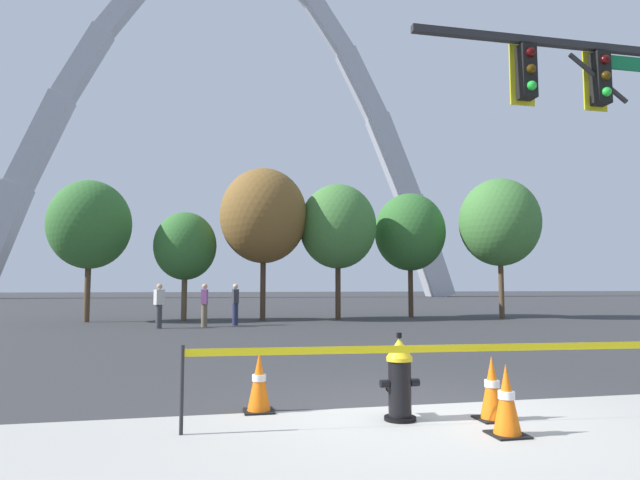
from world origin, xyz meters
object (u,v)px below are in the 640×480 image
(pedestrian_walking_left, at_px, (235,304))
(traffic_cone_curb_edge, at_px, (259,382))
(fire_hydrant, at_px, (399,379))
(traffic_cone_by_hydrant, at_px, (492,389))
(traffic_signal_gantry, at_px, (616,136))
(pedestrian_walking_right, at_px, (204,305))
(pedestrian_standing_center, at_px, (159,305))
(monument_arch, at_px, (229,133))
(traffic_cone_mid_sidewalk, at_px, (507,401))

(pedestrian_walking_left, bearing_deg, traffic_cone_curb_edge, -91.78)
(fire_hydrant, xyz_separation_m, traffic_cone_curb_edge, (-1.53, 0.72, -0.11))
(traffic_cone_by_hydrant, height_order, traffic_signal_gantry, traffic_signal_gantry)
(traffic_signal_gantry, bearing_deg, pedestrian_walking_right, 118.23)
(pedestrian_walking_left, distance_m, pedestrian_standing_center, 2.87)
(pedestrian_standing_center, xyz_separation_m, pedestrian_walking_right, (1.58, 0.35, 0.00))
(monument_arch, height_order, pedestrian_walking_left, monument_arch)
(pedestrian_standing_center, bearing_deg, traffic_signal_gantry, -55.80)
(traffic_cone_by_hydrant, relative_size, traffic_cone_curb_edge, 1.00)
(traffic_cone_mid_sidewalk, height_order, pedestrian_walking_right, pedestrian_walking_right)
(traffic_cone_curb_edge, xyz_separation_m, pedestrian_standing_center, (-2.29, 13.54, 0.46))
(monument_arch, bearing_deg, pedestrian_standing_center, -94.73)
(traffic_signal_gantry, xyz_separation_m, pedestrian_walking_left, (-5.69, 13.25, -3.25))
(traffic_signal_gantry, bearing_deg, traffic_cone_by_hydrant, -149.98)
(traffic_cone_by_hydrant, xyz_separation_m, traffic_signal_gantry, (3.58, 2.07, 3.71))
(traffic_cone_by_hydrant, relative_size, traffic_signal_gantry, 0.12)
(traffic_cone_mid_sidewalk, bearing_deg, traffic_cone_curb_edge, 146.83)
(monument_arch, relative_size, pedestrian_standing_center, 38.39)
(monument_arch, xyz_separation_m, pedestrian_walking_right, (-2.52, -49.20, -20.38))
(traffic_cone_curb_edge, height_order, monument_arch, monument_arch)
(traffic_cone_by_hydrant, xyz_separation_m, traffic_cone_mid_sidewalk, (-0.19, -0.62, 0.00))
(pedestrian_walking_left, bearing_deg, traffic_cone_mid_sidewalk, -83.10)
(traffic_cone_by_hydrant, bearing_deg, pedestrian_standing_center, 108.53)
(fire_hydrant, distance_m, pedestrian_walking_left, 15.15)
(traffic_cone_curb_edge, bearing_deg, monument_arch, 88.36)
(pedestrian_standing_center, height_order, pedestrian_walking_right, same)
(traffic_cone_by_hydrant, xyz_separation_m, pedestrian_walking_right, (-3.27, 14.82, 0.46))
(traffic_cone_curb_edge, height_order, pedestrian_standing_center, pedestrian_standing_center)
(traffic_signal_gantry, relative_size, pedestrian_standing_center, 3.77)
(fire_hydrant, distance_m, traffic_cone_curb_edge, 1.69)
(pedestrian_standing_center, bearing_deg, traffic_cone_by_hydrant, -71.47)
(traffic_signal_gantry, bearing_deg, traffic_cone_curb_edge, -169.55)
(monument_arch, relative_size, pedestrian_walking_right, 38.39)
(pedestrian_standing_center, bearing_deg, monument_arch, 85.27)
(traffic_cone_by_hydrant, bearing_deg, traffic_cone_mid_sidewalk, -106.84)
(pedestrian_walking_right, bearing_deg, monument_arch, 87.07)
(pedestrian_standing_center, bearing_deg, traffic_cone_mid_sidewalk, -72.82)
(fire_hydrant, bearing_deg, traffic_signal_gantry, 21.91)
(pedestrian_walking_right, bearing_deg, pedestrian_walking_left, 23.29)
(traffic_cone_by_hydrant, distance_m, traffic_signal_gantry, 5.56)
(fire_hydrant, height_order, traffic_signal_gantry, traffic_signal_gantry)
(traffic_cone_by_hydrant, xyz_separation_m, pedestrian_standing_center, (-4.85, 14.47, 0.46))
(pedestrian_walking_left, xyz_separation_m, pedestrian_walking_right, (-1.15, -0.50, 0.00))
(traffic_cone_curb_edge, height_order, traffic_signal_gantry, traffic_signal_gantry)
(traffic_cone_mid_sidewalk, distance_m, pedestrian_standing_center, 15.80)
(pedestrian_walking_right, bearing_deg, traffic_signal_gantry, -61.77)
(traffic_cone_mid_sidewalk, bearing_deg, fire_hydrant, 135.64)
(pedestrian_walking_right, bearing_deg, traffic_cone_curb_edge, -87.09)
(monument_arch, distance_m, pedestrian_standing_center, 53.73)
(traffic_cone_curb_edge, distance_m, pedestrian_standing_center, 13.74)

